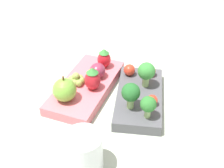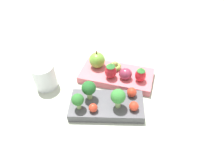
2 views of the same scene
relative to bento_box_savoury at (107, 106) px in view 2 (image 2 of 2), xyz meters
The scene contains 15 objects.
ground_plane 0.06m from the bento_box_savoury, 84.88° to the right, with size 4.00×4.00×0.00m, color #ADB7A3.
bento_box_savoury is the anchor object (origin of this frame).
bento_box_fruit 0.12m from the bento_box_savoury, 94.54° to the right, with size 0.23×0.13×0.02m.
broccoli_floret_0 0.07m from the bento_box_savoury, 12.04° to the right, with size 0.04×0.04×0.06m.
broccoli_floret_1 0.06m from the bento_box_savoury, 166.26° to the left, with size 0.04×0.04×0.06m.
broccoli_floret_2 0.08m from the bento_box_savoury, 22.32° to the left, with size 0.03×0.03×0.05m.
cherry_tomato_0 0.07m from the bento_box_savoury, behind, with size 0.02×0.02×0.02m.
cherry_tomato_1 0.07m from the bento_box_savoury, 150.49° to the right, with size 0.03×0.03×0.03m.
cherry_tomato_2 0.05m from the bento_box_savoury, 46.84° to the left, with size 0.02×0.02×0.02m.
apple 0.16m from the bento_box_savoury, 69.41° to the right, with size 0.05×0.05×0.06m.
strawberry_0 0.11m from the bento_box_savoury, 89.73° to the right, with size 0.03×0.03×0.05m.
strawberry_1 0.13m from the bento_box_savoury, 129.24° to the right, with size 0.03×0.03×0.05m.
plum 0.11m from the bento_box_savoury, 110.34° to the right, with size 0.04×0.03×0.03m.
grape_cluster 0.14m from the bento_box_savoury, 91.01° to the right, with size 0.04×0.04×0.03m.
drinking_cup 0.20m from the bento_box_savoury, 15.93° to the right, with size 0.06×0.06×0.07m.
Camera 2 is at (-0.07, 0.38, 0.42)m, focal length 32.00 mm.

